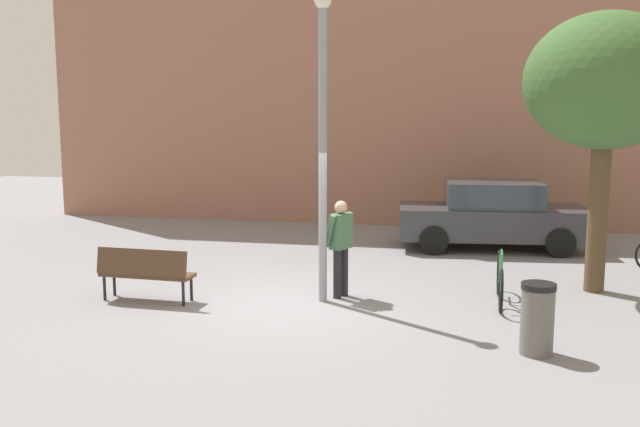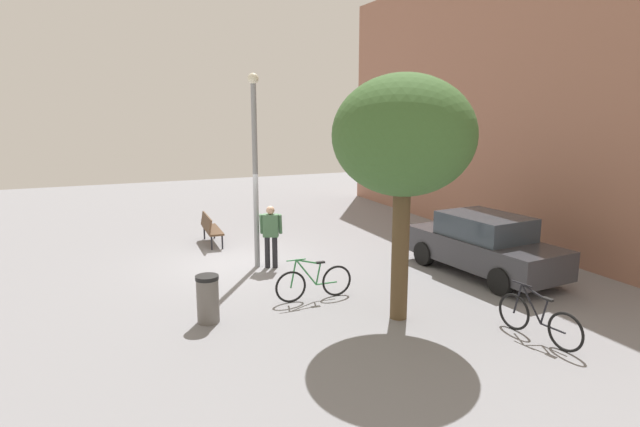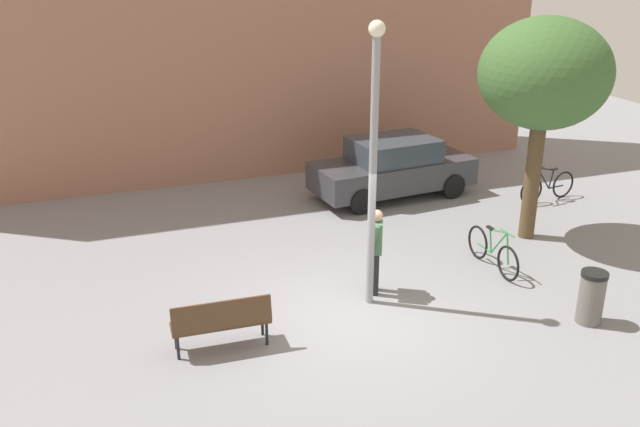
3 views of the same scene
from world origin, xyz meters
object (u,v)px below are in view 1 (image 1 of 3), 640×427
Objects in this scene: plaza_tree at (606,83)px; bicycle_green at (500,281)px; trash_bin at (537,319)px; park_bench at (145,270)px; parked_car_charcoal at (493,215)px; lamppost at (323,129)px; person_by_lamppost at (341,242)px.

plaza_tree is 3.84m from bicycle_green.
plaza_tree is 5.03× the size of trash_bin.
park_bench is at bearing 168.07° from trash_bin.
trash_bin is at bearing -86.74° from parked_car_charcoal.
lamppost is 1.95m from person_by_lamppost.
person_by_lamppost is at bearing 17.37° from park_bench.
bicycle_green reaches higher than trash_bin.
trash_bin is at bearing -80.82° from bicycle_green.
plaza_tree reaches higher than bicycle_green.
park_bench is at bearing -169.15° from bicycle_green.
parked_car_charcoal is at bearing 60.52° from lamppost.
plaza_tree is (4.58, 1.61, 0.76)m from lamppost.
trash_bin is (3.30, -1.98, -2.39)m from lamppost.
plaza_tree is 4.94m from trash_bin.
bicycle_green is (5.80, 1.11, -0.16)m from park_bench.
park_bench is 1.68× the size of trash_bin.
bicycle_green is at bearing 10.85° from park_bench.
park_bench is at bearing -166.97° from lamppost.
parked_car_charcoal is 7.12m from trash_bin.
park_bench is at bearing -163.01° from plaza_tree.
bicycle_green is 0.42× the size of parked_car_charcoal.
person_by_lamppost is at bearing 143.13° from trash_bin.
lamppost reaches higher than bicycle_green.
person_by_lamppost is 1.73× the size of trash_bin.
person_by_lamppost is 0.34× the size of plaza_tree.
person_by_lamppost is 0.92× the size of bicycle_green.
person_by_lamppost is at bearing -177.22° from bicycle_green.
lamppost is at bearing 149.07° from trash_bin.
park_bench is 8.20m from parked_car_charcoal.
parked_car_charcoal is (2.90, 5.13, -2.10)m from lamppost.
trash_bin is (0.39, -2.42, 0.10)m from bicycle_green.
parked_car_charcoal is at bearing 45.02° from park_bench.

